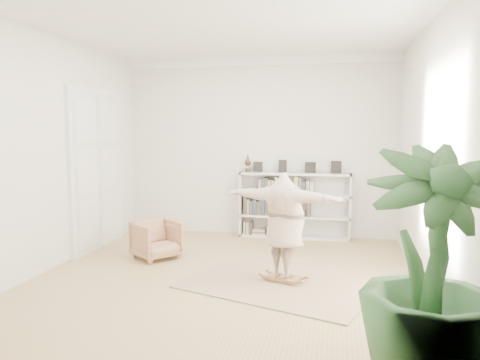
# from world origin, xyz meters

# --- Properties ---
(floor) EXTENTS (6.00, 6.00, 0.00)m
(floor) POSITION_xyz_m (0.00, 0.00, 0.00)
(floor) COLOR #A58755
(floor) RESTS_ON ground
(room_shell) EXTENTS (6.00, 6.00, 6.00)m
(room_shell) POSITION_xyz_m (0.00, 2.94, 3.51)
(room_shell) COLOR silver
(room_shell) RESTS_ON floor
(doors) EXTENTS (0.09, 1.78, 2.92)m
(doors) POSITION_xyz_m (-2.70, 1.30, 1.40)
(doors) COLOR white
(doors) RESTS_ON floor
(bookshelf) EXTENTS (2.20, 0.35, 1.64)m
(bookshelf) POSITION_xyz_m (0.74, 2.82, 0.64)
(bookshelf) COLOR silver
(bookshelf) RESTS_ON floor
(armchair) EXTENTS (0.96, 0.95, 0.63)m
(armchair) POSITION_xyz_m (-1.38, 0.80, 0.31)
(armchair) COLOR tan
(armchair) RESTS_ON floor
(rug) EXTENTS (3.02, 2.72, 0.02)m
(rug) POSITION_xyz_m (0.85, -0.04, 0.01)
(rug) COLOR tan
(rug) RESTS_ON floor
(rocker_board) EXTENTS (0.53, 0.42, 0.10)m
(rocker_board) POSITION_xyz_m (0.85, -0.04, 0.06)
(rocker_board) COLOR olive
(rocker_board) RESTS_ON rug
(person) EXTENTS (1.88, 1.07, 1.48)m
(person) POSITION_xyz_m (0.85, -0.04, 0.86)
(person) COLOR #C6A894
(person) RESTS_ON rocker_board
(houseplant) EXTENTS (1.32, 1.32, 2.02)m
(houseplant) POSITION_xyz_m (2.30, -2.55, 1.01)
(houseplant) COLOR #2B552A
(houseplant) RESTS_ON floor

